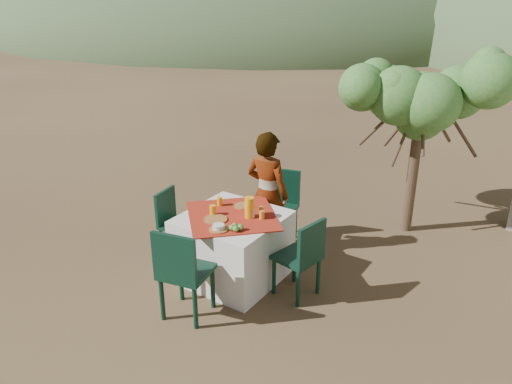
# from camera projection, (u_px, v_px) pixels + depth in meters

# --- Properties ---
(ground) EXTENTS (160.00, 160.00, 0.00)m
(ground) POSITION_uv_depth(u_px,v_px,m) (226.00, 289.00, 5.43)
(ground) COLOR #3C271B
(ground) RESTS_ON ground
(table) EXTENTS (1.30, 1.30, 0.76)m
(table) POSITION_uv_depth(u_px,v_px,m) (233.00, 246.00, 5.53)
(table) COLOR silver
(table) RESTS_ON ground
(chair_far) EXTENTS (0.52, 0.52, 0.93)m
(chair_far) POSITION_uv_depth(u_px,v_px,m) (281.00, 203.00, 6.30)
(chair_far) COLOR black
(chair_far) RESTS_ON ground
(chair_near) EXTENTS (0.53, 0.53, 0.98)m
(chair_near) POSITION_uv_depth(u_px,v_px,m) (182.00, 270.00, 4.75)
(chair_near) COLOR black
(chair_near) RESTS_ON ground
(chair_left) EXTENTS (0.43, 0.43, 0.83)m
(chair_left) POSITION_uv_depth(u_px,v_px,m) (173.00, 220.00, 5.97)
(chair_left) COLOR black
(chair_left) RESTS_ON ground
(chair_right) EXTENTS (0.48, 0.48, 0.89)m
(chair_right) POSITION_uv_depth(u_px,v_px,m) (303.00, 255.00, 5.12)
(chair_right) COLOR black
(chair_right) RESTS_ON ground
(person) EXTENTS (0.57, 0.38, 1.53)m
(person) POSITION_uv_depth(u_px,v_px,m) (267.00, 194.00, 5.93)
(person) COLOR #8C6651
(person) RESTS_ON ground
(shrub_tree) EXTENTS (1.80, 1.76, 2.11)m
(shrub_tree) POSITION_uv_depth(u_px,v_px,m) (428.00, 107.00, 6.13)
(shrub_tree) COLOR #4C3A26
(shrub_tree) RESTS_ON ground
(hill_near_left) EXTENTS (40.00, 40.00, 16.00)m
(hill_near_left) POSITION_uv_depth(u_px,v_px,m) (273.00, 29.00, 37.69)
(hill_near_left) COLOR #354C2B
(hill_near_left) RESTS_ON ground
(plate_far) EXTENTS (0.21, 0.21, 0.01)m
(plate_far) POSITION_uv_depth(u_px,v_px,m) (243.00, 206.00, 5.60)
(plate_far) COLOR brown
(plate_far) RESTS_ON table
(plate_near) EXTENTS (0.25, 0.25, 0.01)m
(plate_near) POSITION_uv_depth(u_px,v_px,m) (216.00, 219.00, 5.27)
(plate_near) COLOR brown
(plate_near) RESTS_ON table
(glass_far) EXTENTS (0.06, 0.06, 0.10)m
(glass_far) POSITION_uv_depth(u_px,v_px,m) (220.00, 201.00, 5.61)
(glass_far) COLOR orange
(glass_far) RESTS_ON table
(glass_near) EXTENTS (0.07, 0.07, 0.11)m
(glass_near) POSITION_uv_depth(u_px,v_px,m) (213.00, 210.00, 5.38)
(glass_near) COLOR orange
(glass_near) RESTS_ON table
(juice_pitcher) EXTENTS (0.10, 0.10, 0.23)m
(juice_pitcher) POSITION_uv_depth(u_px,v_px,m) (249.00, 207.00, 5.30)
(juice_pitcher) COLOR orange
(juice_pitcher) RESTS_ON table
(bowl_plate) EXTENTS (0.20, 0.20, 0.01)m
(bowl_plate) POSITION_uv_depth(u_px,v_px,m) (219.00, 229.00, 5.06)
(bowl_plate) COLOR brown
(bowl_plate) RESTS_ON table
(white_bowl) EXTENTS (0.12, 0.12, 0.05)m
(white_bowl) POSITION_uv_depth(u_px,v_px,m) (219.00, 227.00, 5.05)
(white_bowl) COLOR silver
(white_bowl) RESTS_ON bowl_plate
(jar_left) EXTENTS (0.06, 0.06, 0.09)m
(jar_left) POSITION_uv_depth(u_px,v_px,m) (262.00, 215.00, 5.29)
(jar_left) COLOR orange
(jar_left) RESTS_ON table
(jar_right) EXTENTS (0.05, 0.05, 0.09)m
(jar_right) POSITION_uv_depth(u_px,v_px,m) (261.00, 210.00, 5.40)
(jar_right) COLOR orange
(jar_right) RESTS_ON table
(napkin_holder) EXTENTS (0.08, 0.05, 0.10)m
(napkin_holder) POSITION_uv_depth(u_px,v_px,m) (251.00, 213.00, 5.32)
(napkin_holder) COLOR silver
(napkin_holder) RESTS_ON table
(fruit_cluster) EXTENTS (0.13, 0.12, 0.07)m
(fruit_cluster) POSITION_uv_depth(u_px,v_px,m) (236.00, 227.00, 5.04)
(fruit_cluster) COLOR #548731
(fruit_cluster) RESTS_ON table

